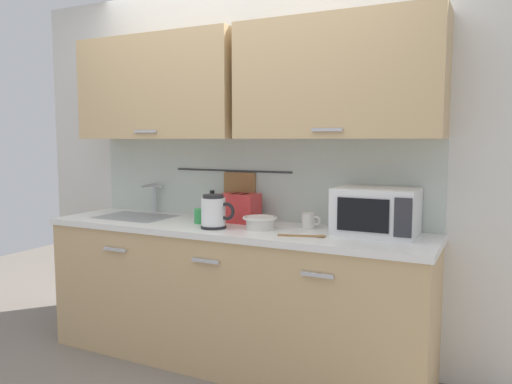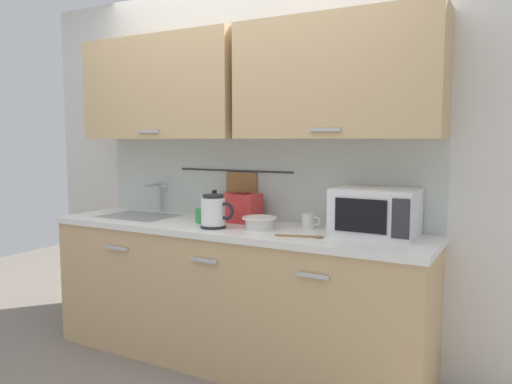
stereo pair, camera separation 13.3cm
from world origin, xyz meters
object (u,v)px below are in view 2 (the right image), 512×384
electric_kettle (214,212)px  mixing_bowl (259,222)px  dish_soap_bottle (215,206)px  wooden_spoon (306,236)px  toaster (241,208)px  mug_by_kettle (309,221)px  microwave (375,212)px  mug_near_sink (202,216)px

electric_kettle → mixing_bowl: electric_kettle is taller
dish_soap_bottle → wooden_spoon: size_ratio=0.72×
toaster → mug_by_kettle: (0.48, -0.00, -0.05)m
electric_kettle → toaster: (0.03, 0.27, -0.01)m
mug_by_kettle → mixing_bowl: bearing=-145.9°
mixing_bowl → toaster: bearing=142.9°
microwave → wooden_spoon: microwave is taller
dish_soap_bottle → mug_by_kettle: dish_soap_bottle is taller
dish_soap_bottle → mug_by_kettle: bearing=-3.9°
mug_near_sink → mug_by_kettle: same height
dish_soap_bottle → mug_near_sink: (0.03, -0.20, -0.04)m
electric_kettle → mug_near_sink: size_ratio=1.89×
electric_kettle → wooden_spoon: size_ratio=0.83×
mixing_bowl → electric_kettle: bearing=-159.9°
electric_kettle → dish_soap_bottle: (-0.21, 0.32, -0.01)m
mixing_bowl → toaster: (-0.23, 0.18, 0.05)m
microwave → mixing_bowl: (-0.68, -0.14, -0.09)m
electric_kettle → mug_by_kettle: bearing=27.4°
wooden_spoon → electric_kettle: bearing=179.8°
mug_near_sink → wooden_spoon: mug_near_sink is taller
dish_soap_bottle → mixing_bowl: size_ratio=0.92×
microwave → wooden_spoon: size_ratio=1.69×
toaster → mug_by_kettle: 0.49m
mixing_bowl → wooden_spoon: mixing_bowl is taller
electric_kettle → mug_near_sink: bearing=145.7°
microwave → toaster: 0.91m
microwave → dish_soap_bottle: microwave is taller
microwave → electric_kettle: (-0.94, -0.23, -0.03)m
mug_near_sink → toaster: bearing=37.0°
electric_kettle → mug_by_kettle: electric_kettle is taller
electric_kettle → mug_near_sink: (-0.17, 0.12, -0.05)m
microwave → mug_near_sink: size_ratio=3.83×
electric_kettle → dish_soap_bottle: 0.38m
mixing_bowl → wooden_spoon: 0.37m
wooden_spoon → toaster: bearing=154.6°
mug_near_sink → toaster: toaster is taller
mug_near_sink → wooden_spoon: 0.80m
electric_kettle → mixing_bowl: size_ratio=1.06×
microwave → dish_soap_bottle: (-1.15, 0.08, -0.05)m
mug_near_sink → mug_by_kettle: 0.71m
electric_kettle → mug_near_sink: 0.22m
microwave → toaster: bearing=177.5°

